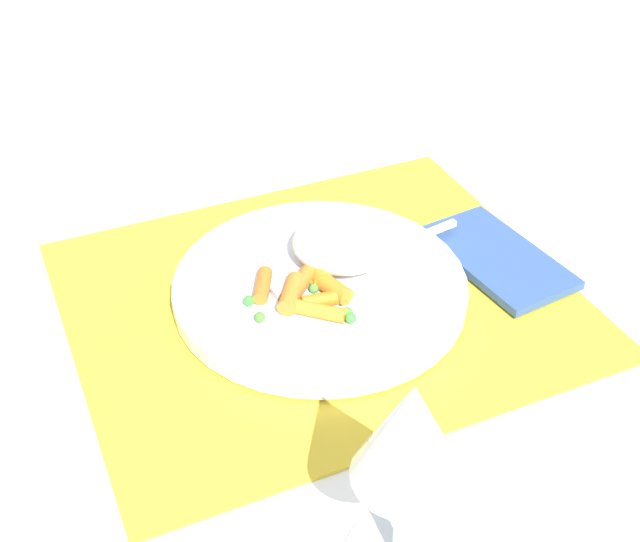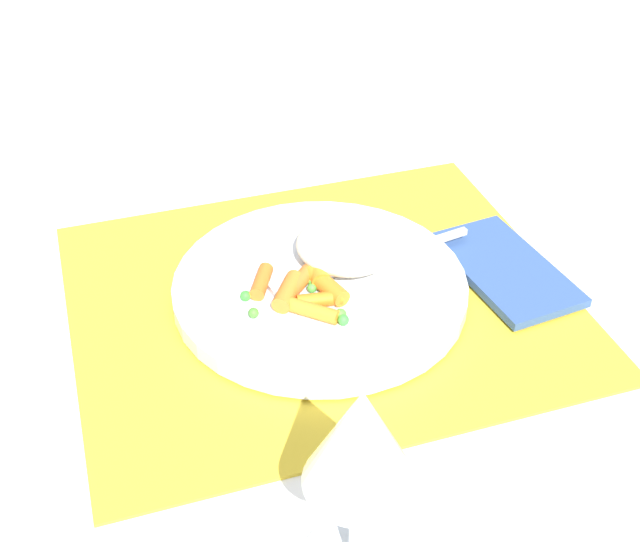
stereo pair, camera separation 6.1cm
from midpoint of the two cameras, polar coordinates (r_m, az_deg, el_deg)
The scene contains 9 objects.
ground_plane at distance 0.74m, azimuth -2.35°, elevation -2.05°, with size 2.40×2.40×0.00m, color white.
placemat at distance 0.74m, azimuth -2.35°, elevation -1.87°, with size 0.43×0.36×0.01m, color gold.
plate at distance 0.73m, azimuth -2.37°, elevation -1.20°, with size 0.26×0.26×0.02m, color white.
rice_mound at distance 0.75m, azimuth -0.75°, elevation 1.89°, with size 0.09×0.09×0.03m, color beige.
carrot_portion at distance 0.71m, azimuth -3.33°, elevation -1.17°, with size 0.08×0.10×0.02m.
pea_scatter at distance 0.70m, azimuth -3.02°, elevation -2.21°, with size 0.08×0.08×0.01m.
fork at distance 0.74m, azimuth -0.25°, elevation 0.34°, with size 0.20×0.05×0.01m.
wine_glass at distance 0.48m, azimuth 2.46°, elevation -11.73°, with size 0.07×0.07×0.15m.
napkin at distance 0.79m, azimuth 9.78°, elevation 0.85°, with size 0.08×0.15×0.01m, color #33518C.
Camera 1 is at (0.23, 0.53, 0.47)m, focal length 47.04 mm.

